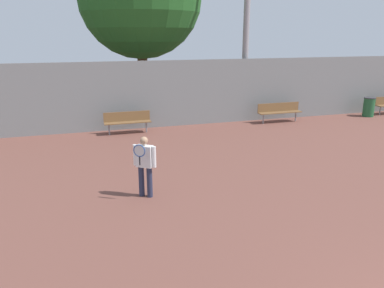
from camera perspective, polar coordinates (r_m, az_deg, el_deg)
The scene contains 5 objects.
tennis_player at distance 9.42m, azimuth -7.22°, elevation -2.91°, with size 0.56×0.53×1.58m.
bench_courtside_far at distance 15.78m, azimuth -9.83°, elevation 3.65°, with size 1.92×0.40×0.90m.
bench_adjacent_court at distance 18.03m, azimuth 13.14°, elevation 5.06°, with size 2.12×0.40×0.90m.
trash_bin at distance 20.82m, azimuth 25.34°, elevation 5.14°, with size 0.57×0.57×0.96m.
back_fence at distance 16.85m, azimuth -0.76°, elevation 7.76°, with size 29.76×0.06×2.91m.
Camera 1 is at (-4.63, -2.21, 4.00)m, focal length 35.00 mm.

